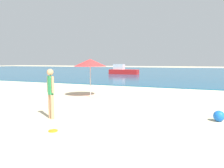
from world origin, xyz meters
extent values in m
cube|color=#14567F|center=(0.00, 44.44, 0.03)|extent=(160.00, 60.00, 0.06)
cylinder|color=tan|center=(-1.66, 4.26, 0.41)|extent=(0.11, 0.11, 0.81)
cylinder|color=tan|center=(-1.79, 4.32, 0.41)|extent=(0.11, 0.11, 0.81)
cube|color=#2DA35B|center=(-1.72, 4.29, 1.12)|extent=(0.22, 0.18, 0.61)
sphere|color=tan|center=(-1.72, 4.29, 1.55)|extent=(0.22, 0.22, 0.22)
cylinder|color=tan|center=(-1.58, 4.23, 1.15)|extent=(0.08, 0.08, 0.54)
cylinder|color=tan|center=(-1.86, 4.35, 1.15)|extent=(0.08, 0.08, 0.54)
cylinder|color=orange|center=(-0.83, 3.23, 0.01)|extent=(0.25, 0.25, 0.03)
cube|color=red|center=(-8.14, 29.56, 0.42)|extent=(4.46, 1.47, 0.71)
cube|color=silver|center=(-8.94, 29.57, 1.17)|extent=(1.61, 1.01, 0.80)
sphere|color=blue|center=(3.41, 6.07, 0.17)|extent=(0.35, 0.35, 0.35)
cylinder|color=#B7B7BC|center=(-2.71, 8.87, 1.01)|extent=(0.05, 0.05, 2.03)
cone|color=red|center=(-2.71, 8.87, 1.85)|extent=(1.77, 1.77, 0.40)
camera|label=1|loc=(2.86, -1.42, 1.87)|focal=34.65mm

